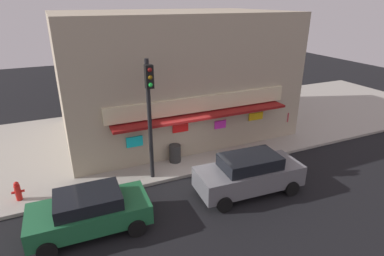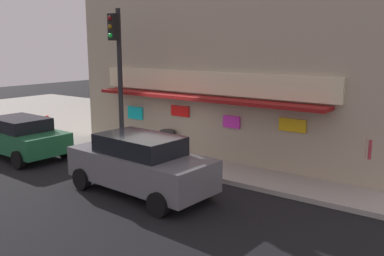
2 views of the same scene
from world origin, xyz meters
The scene contains 9 objects.
ground_plane centered at (0.00, 0.00, 0.00)m, with size 63.43×63.43×0.00m, color black.
sidewalk centered at (0.00, 5.37, 0.07)m, with size 42.29×10.75×0.15m, color #A39E93.
corner_building centered at (1.11, 5.83, 3.63)m, with size 12.76×9.01×6.97m.
traffic_light centered at (-1.95, 0.40, 3.59)m, with size 0.32×0.58×5.39m.
fire_hydrant centered at (-7.45, 0.97, 0.55)m, with size 0.48×0.24×0.84m.
trash_can centered at (-0.47, 1.46, 0.59)m, with size 0.58×0.58×0.89m, color #2D2D2D.
pedestrian centered at (6.68, 2.04, 1.12)m, with size 0.46×0.61×1.75m.
parked_car_green centered at (-5.00, -1.90, 0.80)m, with size 4.18×2.19×1.52m.
parked_car_grey centered at (1.51, -2.12, 0.88)m, with size 4.61×2.21×1.72m.
Camera 1 is at (-5.46, -11.79, 7.71)m, focal length 29.61 mm.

